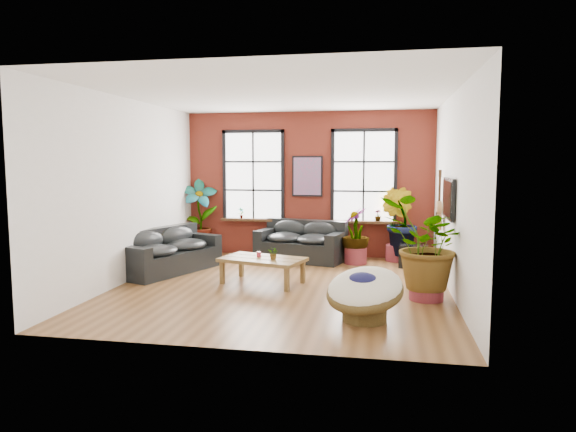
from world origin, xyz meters
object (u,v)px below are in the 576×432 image
(sofa_back, at_px, (301,242))
(coffee_table, at_px, (263,261))
(sofa_left, at_px, (167,252))
(papasan_chair, at_px, (365,292))

(sofa_back, distance_m, coffee_table, 2.48)
(sofa_left, relative_size, coffee_table, 1.45)
(sofa_back, bearing_deg, papasan_chair, -55.94)
(sofa_left, height_order, coffee_table, sofa_left)
(sofa_back, height_order, coffee_table, sofa_back)
(sofa_left, relative_size, papasan_chair, 1.69)
(coffee_table, bearing_deg, papasan_chair, -29.72)
(sofa_back, xyz_separation_m, coffee_table, (-0.36, -2.46, 0.02))
(sofa_back, bearing_deg, sofa_left, -131.43)
(sofa_back, relative_size, sofa_left, 0.88)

